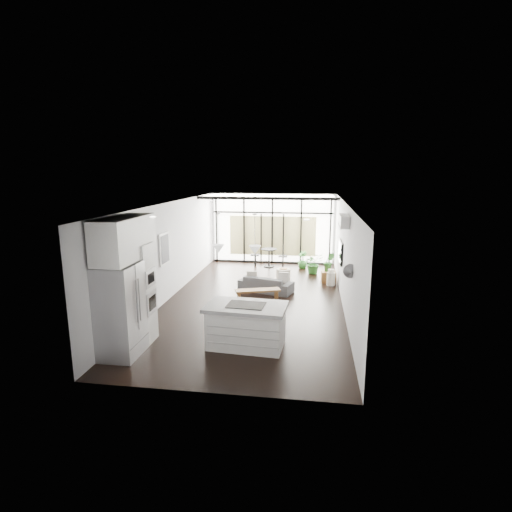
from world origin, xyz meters
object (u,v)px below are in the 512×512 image
(sofa, at_px, (266,281))
(fridge, at_px, (120,311))
(island, at_px, (246,326))
(console_bench, at_px, (258,296))
(milk_can, at_px, (331,277))
(pouf, at_px, (283,274))
(tv, at_px, (341,252))

(sofa, bearing_deg, fridge, 80.44)
(island, distance_m, console_bench, 2.85)
(island, xyz_separation_m, milk_can, (1.97, 4.98, -0.19))
(fridge, bearing_deg, milk_can, 52.61)
(sofa, height_order, console_bench, sofa)
(pouf, bearing_deg, tv, -36.17)
(console_bench, height_order, pouf, console_bench)
(sofa, distance_m, pouf, 1.48)
(fridge, distance_m, pouf, 6.81)
(sofa, relative_size, milk_can, 3.08)
(island, height_order, fridge, fridge)
(pouf, bearing_deg, fridge, -114.41)
(pouf, relative_size, milk_can, 0.90)
(console_bench, bearing_deg, tv, 10.55)
(fridge, height_order, milk_can, fridge)
(tv, bearing_deg, fridge, -133.49)
(sofa, xyz_separation_m, pouf, (0.43, 1.41, -0.13))
(island, xyz_separation_m, console_bench, (-0.15, 2.83, -0.26))
(console_bench, distance_m, milk_can, 3.02)
(tv, bearing_deg, console_bench, -151.78)
(console_bench, relative_size, milk_can, 2.33)
(island, distance_m, fridge, 2.58)
(milk_can, bearing_deg, sofa, -154.00)
(console_bench, xyz_separation_m, milk_can, (2.12, 2.14, 0.07))
(sofa, height_order, pouf, sofa)
(pouf, distance_m, milk_can, 1.65)
(fridge, bearing_deg, island, 17.55)
(console_bench, distance_m, tv, 2.86)
(fridge, relative_size, sofa, 1.13)
(sofa, relative_size, console_bench, 1.32)
(island, height_order, tv, tv)
(milk_can, bearing_deg, fridge, -127.39)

